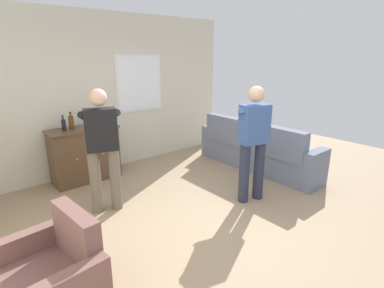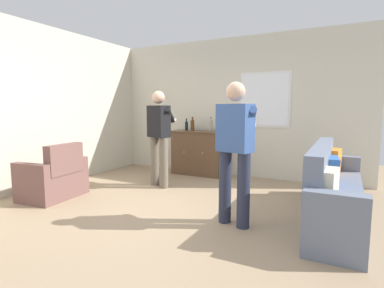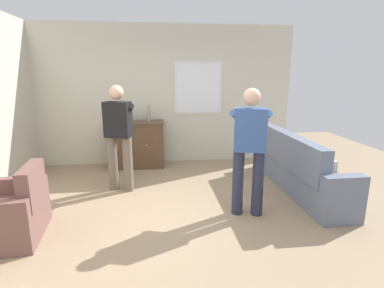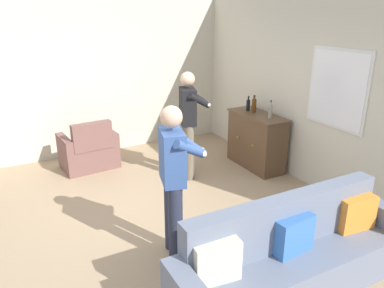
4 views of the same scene
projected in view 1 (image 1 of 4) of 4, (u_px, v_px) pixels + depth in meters
ground at (205, 221)px, 3.91m from camera, size 10.40×10.40×0.00m
wall_back_with_window at (108, 93)px, 5.46m from camera, size 5.20×0.15×2.80m
couch at (255, 151)px, 5.58m from camera, size 0.57×2.50×0.93m
armchair at (55, 280)px, 2.49m from camera, size 0.72×0.94×0.85m
sideboard_cabinet at (85, 154)px, 5.06m from camera, size 1.11×0.49×0.92m
bottle_wine_green at (71, 122)px, 4.81m from camera, size 0.08×0.08×0.28m
bottle_liquor_amber at (96, 119)px, 5.08m from camera, size 0.06×0.06×0.29m
bottle_spirits_clear at (64, 125)px, 4.72m from camera, size 0.06×0.06×0.25m
person_standing_left at (102, 145)px, 3.93m from camera, size 0.53×0.52×1.68m
person_standing_right at (253, 139)px, 4.23m from camera, size 0.54×0.51×1.68m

